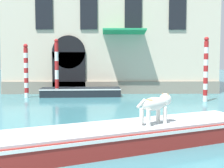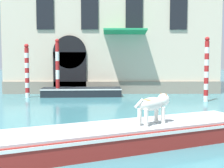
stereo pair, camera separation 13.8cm
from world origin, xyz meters
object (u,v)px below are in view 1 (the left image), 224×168
dog_on_deck (156,104)px  mooring_pole_2 (26,71)px  mooring_pole_1 (57,68)px  boat_moored_near_palazzo (81,92)px  boat_foreground (115,136)px  mooring_pole_0 (206,69)px

dog_on_deck → mooring_pole_2: bearing=83.2°
mooring_pole_1 → mooring_pole_2: size_ratio=1.09×
dog_on_deck → boat_moored_near_palazzo: size_ratio=0.21×
dog_on_deck → boat_moored_near_palazzo: bearing=67.4°
mooring_pole_1 → mooring_pole_2: 1.85m
boat_foreground → mooring_pole_2: size_ratio=2.67×
boat_moored_near_palazzo → mooring_pole_0: bearing=-22.1°
boat_moored_near_palazzo → mooring_pole_0: (7.13, -2.53, 1.53)m
boat_foreground → mooring_pole_2: bearing=91.9°
boat_moored_near_palazzo → mooring_pole_1: (-1.43, -0.47, 1.53)m
boat_moored_near_palazzo → boat_foreground: bearing=-83.4°
mooring_pole_0 → dog_on_deck: bearing=-115.8°
boat_foreground → mooring_pole_2: 11.98m
boat_foreground → mooring_pole_1: 11.48m
dog_on_deck → mooring_pole_0: (4.16, 8.59, 0.66)m
boat_foreground → mooring_pole_0: size_ratio=2.44×
mooring_pole_2 → boat_moored_near_palazzo: bearing=10.8°
boat_foreground → mooring_pole_1: (-3.26, 10.91, 1.49)m
boat_moored_near_palazzo → mooring_pole_1: mooring_pole_1 is taller
mooring_pole_0 → mooring_pole_1: 8.80m
dog_on_deck → boat_moored_near_palazzo: 11.55m
boat_moored_near_palazzo → mooring_pole_1: size_ratio=1.41×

